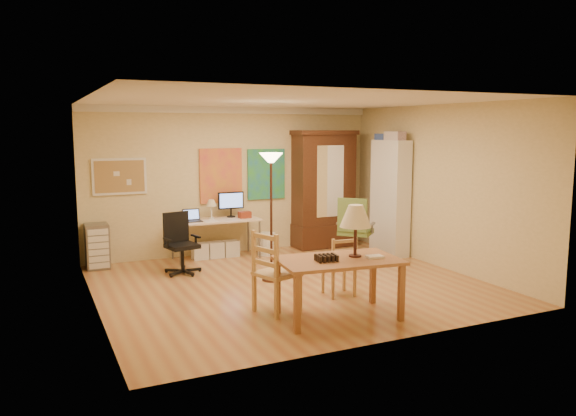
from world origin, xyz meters
name	(u,v)px	position (x,y,z in m)	size (l,w,h in m)	color
floor	(290,284)	(0.00, 0.00, 0.00)	(5.50, 5.50, 0.00)	#A4653A
crown_molding	(233,110)	(0.00, 2.46, 2.64)	(5.50, 0.08, 0.12)	white
corkboard	(120,176)	(-2.05, 2.47, 1.50)	(0.90, 0.04, 0.62)	#9A7848
art_panel_left	(221,176)	(-0.25, 2.47, 1.45)	(0.80, 0.04, 1.00)	gold
art_panel_right	(266,174)	(0.65, 2.47, 1.45)	(0.75, 0.04, 0.95)	teal
dining_table	(345,247)	(0.00, -1.56, 0.87)	(1.55, 1.04, 1.38)	brown
ladder_chair_back	(340,268)	(0.38, -0.79, 0.39)	(0.41, 0.39, 0.84)	#AA814E
ladder_chair_left	(275,275)	(-0.72, -1.08, 0.49)	(0.59, 0.61, 1.05)	#AA814E
torchiere_lamp	(271,179)	(-0.16, 0.34, 1.56)	(0.35, 0.35, 1.95)	#3C2018
computer_desk	(217,234)	(-0.45, 2.16, 0.43)	(1.54, 0.67, 1.17)	#C8AB92
office_chair_black	(181,257)	(-1.30, 1.34, 0.26)	(0.60, 0.60, 0.98)	black
office_chair_green	(355,245)	(1.61, 0.81, 0.31)	(0.73, 0.73, 1.14)	slate
drawer_cart	(97,246)	(-2.49, 2.27, 0.37)	(0.37, 0.45, 0.74)	slate
armoire	(323,197)	(1.76, 2.24, 0.99)	(1.24, 0.59, 2.27)	#32170D
bookshelf	(390,198)	(2.55, 1.13, 1.05)	(0.31, 0.84, 2.10)	white
wastebin	(267,244)	(0.45, 1.99, 0.20)	(0.33, 0.33, 0.41)	silver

